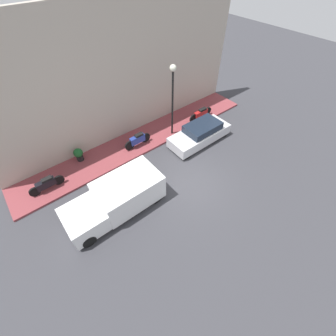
% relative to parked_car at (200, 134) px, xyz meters
% --- Properties ---
extents(ground_plane, '(60.00, 60.00, 0.00)m').
position_rel_parked_car_xyz_m(ground_plane, '(-2.33, 2.98, -0.63)').
color(ground_plane, '#38383D').
extents(sidewalk, '(2.45, 17.02, 0.13)m').
position_rel_parked_car_xyz_m(sidewalk, '(2.47, 2.98, -0.56)').
color(sidewalk, brown).
rests_on(sidewalk, ground_plane).
extents(building_facade, '(0.30, 17.02, 8.00)m').
position_rel_parked_car_xyz_m(building_facade, '(3.85, 2.98, 3.37)').
color(building_facade, '#B2A899').
rests_on(building_facade, ground_plane).
extents(parked_car, '(1.66, 4.32, 1.31)m').
position_rel_parked_car_xyz_m(parked_car, '(0.00, 0.00, 0.00)').
color(parked_car, silver).
rests_on(parked_car, ground_plane).
extents(delivery_van, '(2.03, 4.92, 1.66)m').
position_rel_parked_car_xyz_m(delivery_van, '(-1.26, 7.04, 0.22)').
color(delivery_van, white).
rests_on(delivery_van, ground_plane).
extents(motorcycle_blue, '(0.30, 1.90, 0.88)m').
position_rel_parked_car_xyz_m(motorcycle_blue, '(2.08, 3.58, -0.02)').
color(motorcycle_blue, navy).
rests_on(motorcycle_blue, sidewalk).
extents(motorcycle_black, '(0.30, 1.87, 0.80)m').
position_rel_parked_car_xyz_m(motorcycle_black, '(2.12, 9.42, -0.06)').
color(motorcycle_black, black).
rests_on(motorcycle_black, sidewalk).
extents(motorcycle_red, '(0.30, 2.14, 0.77)m').
position_rel_parked_car_xyz_m(motorcycle_red, '(1.73, -1.78, -0.06)').
color(motorcycle_red, '#B21E1E').
rests_on(motorcycle_red, sidewalk).
extents(streetlamp, '(0.39, 0.39, 4.73)m').
position_rel_parked_car_xyz_m(streetlamp, '(1.69, 1.02, 2.84)').
color(streetlamp, black).
rests_on(streetlamp, sidewalk).
extents(potted_plant, '(0.55, 0.55, 0.85)m').
position_rel_parked_car_xyz_m(potted_plant, '(3.20, 7.11, -0.03)').
color(potted_plant, black).
rests_on(potted_plant, sidewalk).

